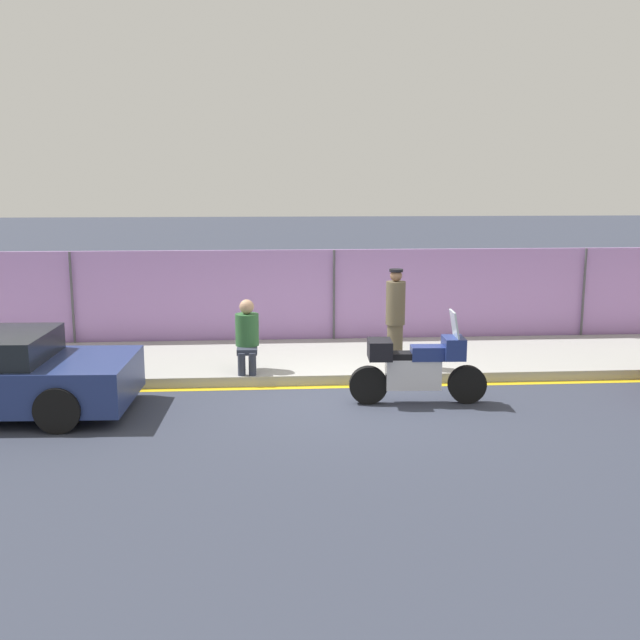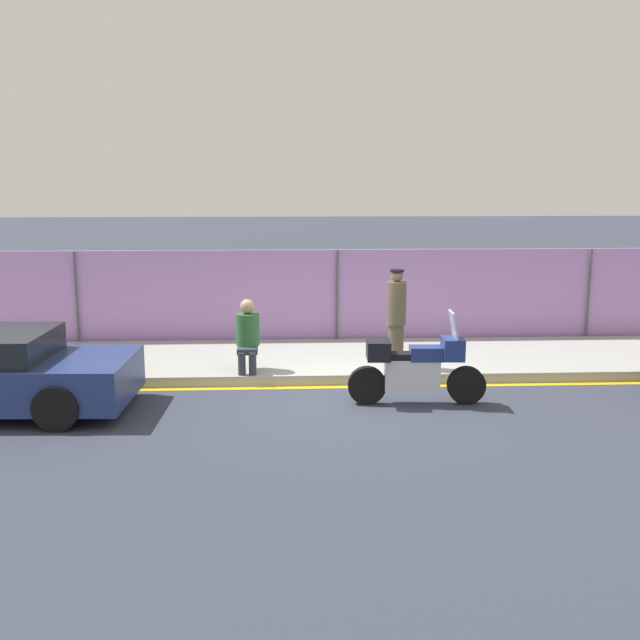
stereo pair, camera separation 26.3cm
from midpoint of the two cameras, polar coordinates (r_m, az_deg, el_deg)
name	(u,v)px [view 2 (the right image)]	position (r m, az deg, el deg)	size (l,w,h in m)	color
ground_plane	(354,399)	(12.17, 3.21, -6.07)	(120.00, 120.00, 0.00)	#333847
sidewalk	(342,360)	(14.41, 2.24, -3.04)	(39.99, 3.02, 0.18)	#9E9E99
curb_paint_stripe	(350,387)	(12.89, 2.86, -5.10)	(39.99, 0.18, 0.01)	gold
storefront_fence	(337,298)	(15.78, 1.75, 1.66)	(38.00, 0.17, 2.06)	#AD7FC6
motorcycle	(416,367)	(11.88, 7.92, -3.56)	(2.18, 0.56, 1.49)	black
officer_standing	(396,317)	(13.39, 6.39, 0.23)	(0.34, 0.34, 1.77)	brown
person_seated_on_curb	(248,332)	(13.16, -4.97, -0.91)	(0.41, 0.67, 1.26)	#2D3342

